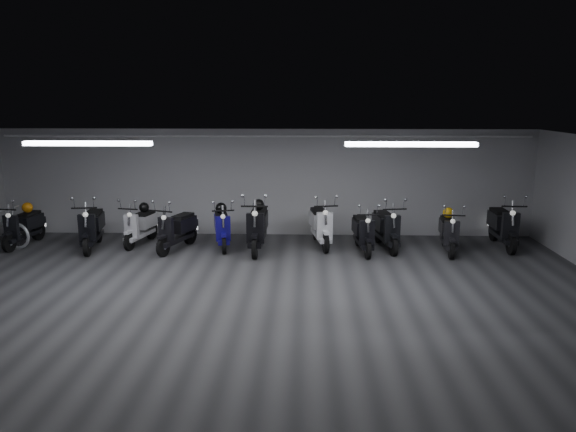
{
  "coord_description": "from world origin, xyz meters",
  "views": [
    {
      "loc": [
        1.07,
        -8.98,
        3.55
      ],
      "look_at": [
        0.7,
        2.5,
        1.05
      ],
      "focal_mm": 33.56,
      "sensor_mm": 36.0,
      "label": 1
    }
  ],
  "objects_px": {
    "scooter_3": "(176,223)",
    "scooter_8": "(386,221)",
    "scooter_2": "(140,220)",
    "helmet_1": "(259,205)",
    "helmet_2": "(221,208)",
    "scooter_6": "(321,219)",
    "helmet_3": "(27,208)",
    "scooter_7": "(363,226)",
    "scooter_9": "(449,226)",
    "scooter_10": "(504,219)",
    "scooter_4": "(222,222)",
    "scooter_5": "(258,220)",
    "helmet_4": "(144,207)",
    "helmet_0": "(448,213)",
    "scooter_1": "(91,221)",
    "scooter_0": "(23,221)"
  },
  "relations": [
    {
      "from": "scooter_9",
      "to": "helmet_3",
      "type": "relative_size",
      "value": 6.5
    },
    {
      "from": "helmet_0",
      "to": "scooter_10",
      "type": "bearing_deg",
      "value": 9.58
    },
    {
      "from": "helmet_0",
      "to": "helmet_1",
      "type": "distance_m",
      "value": 4.53
    },
    {
      "from": "scooter_4",
      "to": "helmet_2",
      "type": "height_order",
      "value": "scooter_4"
    },
    {
      "from": "helmet_2",
      "to": "helmet_3",
      "type": "relative_size",
      "value": 1.08
    },
    {
      "from": "scooter_3",
      "to": "scooter_10",
      "type": "xyz_separation_m",
      "value": [
        7.87,
        0.49,
        0.05
      ]
    },
    {
      "from": "scooter_2",
      "to": "helmet_1",
      "type": "relative_size",
      "value": 6.14
    },
    {
      "from": "scooter_3",
      "to": "scooter_8",
      "type": "bearing_deg",
      "value": 22.05
    },
    {
      "from": "scooter_2",
      "to": "scooter_3",
      "type": "relative_size",
      "value": 0.95
    },
    {
      "from": "scooter_10",
      "to": "helmet_4",
      "type": "distance_m",
      "value": 8.85
    },
    {
      "from": "helmet_1",
      "to": "helmet_3",
      "type": "height_order",
      "value": "helmet_1"
    },
    {
      "from": "scooter_0",
      "to": "helmet_0",
      "type": "bearing_deg",
      "value": 7.11
    },
    {
      "from": "scooter_0",
      "to": "helmet_3",
      "type": "bearing_deg",
      "value": 90.0
    },
    {
      "from": "scooter_4",
      "to": "helmet_3",
      "type": "height_order",
      "value": "scooter_4"
    },
    {
      "from": "scooter_0",
      "to": "scooter_6",
      "type": "relative_size",
      "value": 0.92
    },
    {
      "from": "scooter_9",
      "to": "scooter_10",
      "type": "distance_m",
      "value": 1.5
    },
    {
      "from": "scooter_0",
      "to": "scooter_1",
      "type": "xyz_separation_m",
      "value": [
        1.8,
        -0.22,
        0.07
      ]
    },
    {
      "from": "scooter_8",
      "to": "helmet_2",
      "type": "relative_size",
      "value": 6.57
    },
    {
      "from": "helmet_1",
      "to": "helmet_3",
      "type": "xyz_separation_m",
      "value": [
        -5.77,
        0.19,
        -0.15
      ]
    },
    {
      "from": "scooter_9",
      "to": "scooter_3",
      "type": "bearing_deg",
      "value": -173.29
    },
    {
      "from": "scooter_0",
      "to": "scooter_10",
      "type": "xyz_separation_m",
      "value": [
        11.73,
        0.24,
        0.07
      ]
    },
    {
      "from": "scooter_6",
      "to": "scooter_7",
      "type": "xyz_separation_m",
      "value": [
        0.98,
        -0.51,
        -0.06
      ]
    },
    {
      "from": "scooter_0",
      "to": "scooter_5",
      "type": "distance_m",
      "value": 5.8
    },
    {
      "from": "helmet_1",
      "to": "helmet_2",
      "type": "xyz_separation_m",
      "value": [
        -0.94,
        0.21,
        -0.14
      ]
    },
    {
      "from": "scooter_1",
      "to": "helmet_0",
      "type": "distance_m",
      "value": 8.53
    },
    {
      "from": "scooter_2",
      "to": "helmet_1",
      "type": "distance_m",
      "value": 3.0
    },
    {
      "from": "helmet_1",
      "to": "helmet_4",
      "type": "relative_size",
      "value": 1.1
    },
    {
      "from": "scooter_10",
      "to": "helmet_2",
      "type": "relative_size",
      "value": 6.83
    },
    {
      "from": "helmet_1",
      "to": "scooter_4",
      "type": "bearing_deg",
      "value": -178.74
    },
    {
      "from": "scooter_2",
      "to": "helmet_1",
      "type": "bearing_deg",
      "value": 8.13
    },
    {
      "from": "scooter_1",
      "to": "scooter_7",
      "type": "bearing_deg",
      "value": -10.46
    },
    {
      "from": "scooter_7",
      "to": "helmet_4",
      "type": "xyz_separation_m",
      "value": [
        -5.4,
        0.74,
        0.26
      ]
    },
    {
      "from": "scooter_3",
      "to": "scooter_10",
      "type": "relative_size",
      "value": 0.93
    },
    {
      "from": "scooter_10",
      "to": "scooter_4",
      "type": "bearing_deg",
      "value": -177.03
    },
    {
      "from": "scooter_4",
      "to": "scooter_7",
      "type": "bearing_deg",
      "value": -17.51
    },
    {
      "from": "scooter_4",
      "to": "scooter_8",
      "type": "height_order",
      "value": "scooter_8"
    },
    {
      "from": "scooter_4",
      "to": "scooter_9",
      "type": "distance_m",
      "value": 5.4
    },
    {
      "from": "scooter_9",
      "to": "helmet_1",
      "type": "height_order",
      "value": "scooter_9"
    },
    {
      "from": "scooter_2",
      "to": "scooter_8",
      "type": "xyz_separation_m",
      "value": [
        6.03,
        -0.22,
        0.06
      ]
    },
    {
      "from": "helmet_4",
      "to": "helmet_3",
      "type": "bearing_deg",
      "value": -175.64
    },
    {
      "from": "scooter_10",
      "to": "helmet_0",
      "type": "xyz_separation_m",
      "value": [
        -1.4,
        -0.24,
        0.2
      ]
    },
    {
      "from": "scooter_4",
      "to": "scooter_7",
      "type": "xyz_separation_m",
      "value": [
        3.38,
        -0.32,
        -0.0
      ]
    },
    {
      "from": "scooter_9",
      "to": "scooter_8",
      "type": "bearing_deg",
      "value": 177.29
    },
    {
      "from": "scooter_6",
      "to": "helmet_3",
      "type": "bearing_deg",
      "value": 170.53
    },
    {
      "from": "scooter_10",
      "to": "helmet_2",
      "type": "bearing_deg",
      "value": -178.99
    },
    {
      "from": "scooter_9",
      "to": "helmet_0",
      "type": "distance_m",
      "value": 0.37
    },
    {
      "from": "scooter_5",
      "to": "scooter_9",
      "type": "xyz_separation_m",
      "value": [
        4.51,
        0.01,
        -0.12
      ]
    },
    {
      "from": "scooter_5",
      "to": "scooter_9",
      "type": "distance_m",
      "value": 4.51
    },
    {
      "from": "helmet_3",
      "to": "scooter_7",
      "type": "bearing_deg",
      "value": -3.64
    },
    {
      "from": "scooter_4",
      "to": "helmet_3",
      "type": "distance_m",
      "value": 4.89
    }
  ]
}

